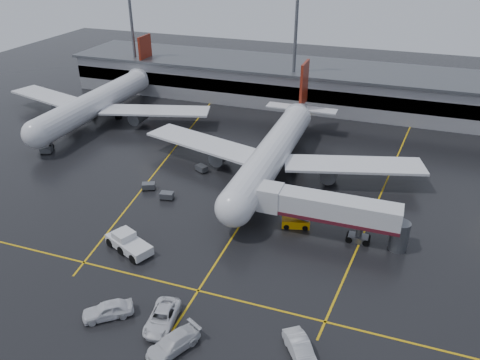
% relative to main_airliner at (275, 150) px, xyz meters
% --- Properties ---
extents(ground, '(220.00, 220.00, 0.00)m').
position_rel_main_airliner_xyz_m(ground, '(0.00, -9.70, -4.21)').
color(ground, black).
rests_on(ground, ground).
extents(apron_line_centre, '(0.25, 90.00, 0.02)m').
position_rel_main_airliner_xyz_m(apron_line_centre, '(0.00, -9.70, -4.20)').
color(apron_line_centre, gold).
rests_on(apron_line_centre, ground).
extents(apron_line_stop, '(60.00, 0.25, 0.02)m').
position_rel_main_airliner_xyz_m(apron_line_stop, '(0.00, -31.70, -4.20)').
color(apron_line_stop, gold).
rests_on(apron_line_stop, ground).
extents(apron_line_left, '(9.99, 69.35, 0.02)m').
position_rel_main_airliner_xyz_m(apron_line_left, '(-20.00, 0.30, -4.20)').
color(apron_line_left, gold).
rests_on(apron_line_left, ground).
extents(apron_line_right, '(7.57, 69.64, 0.02)m').
position_rel_main_airliner_xyz_m(apron_line_right, '(18.00, 0.30, -4.20)').
color(apron_line_right, gold).
rests_on(apron_line_right, ground).
extents(terminal, '(122.00, 19.00, 8.60)m').
position_rel_main_airliner_xyz_m(terminal, '(0.00, 38.23, 0.11)').
color(terminal, gray).
rests_on(terminal, ground).
extents(light_mast_left, '(3.00, 1.20, 25.45)m').
position_rel_main_airliner_xyz_m(light_mast_left, '(-45.00, 32.30, 10.27)').
color(light_mast_left, '#595B60').
rests_on(light_mast_left, ground).
extents(light_mast_mid, '(3.00, 1.20, 25.45)m').
position_rel_main_airliner_xyz_m(light_mast_mid, '(-5.00, 32.30, 10.27)').
color(light_mast_mid, '#595B60').
rests_on(light_mast_mid, ground).
extents(main_airliner, '(48.80, 45.60, 14.10)m').
position_rel_main_airliner_xyz_m(main_airliner, '(0.00, 0.00, 0.00)').
color(main_airliner, silver).
rests_on(main_airliner, ground).
extents(second_airliner, '(48.80, 45.60, 14.10)m').
position_rel_main_airliner_xyz_m(second_airliner, '(-42.00, 12.00, 0.00)').
color(second_airliner, silver).
rests_on(second_airliner, ground).
extents(jet_bridge, '(19.90, 3.40, 6.05)m').
position_rel_main_airliner_xyz_m(jet_bridge, '(11.87, -15.70, -0.28)').
color(jet_bridge, silver).
rests_on(jet_bridge, ground).
extents(pushback_tractor, '(7.30, 5.20, 2.42)m').
position_rel_main_airliner_xyz_m(pushback_tractor, '(-11.67, -27.42, -3.24)').
color(pushback_tractor, silver).
rests_on(pushback_tractor, ground).
extents(belt_loader, '(4.10, 2.56, 2.42)m').
position_rel_main_airliner_xyz_m(belt_loader, '(7.38, -15.00, -3.61)').
color(belt_loader, '#EA9B05').
rests_on(belt_loader, ground).
extents(service_van_a, '(3.62, 6.28, 1.65)m').
position_rel_main_airliner_xyz_m(service_van_a, '(-1.42, -37.66, -3.39)').
color(service_van_a, silver).
rests_on(service_van_a, ground).
extents(service_van_b, '(4.72, 6.23, 1.68)m').
position_rel_main_airliner_xyz_m(service_van_b, '(1.22, -40.40, -3.37)').
color(service_van_b, silver).
rests_on(service_van_b, ground).
extents(service_van_c, '(4.64, 5.46, 1.77)m').
position_rel_main_airliner_xyz_m(service_van_c, '(13.17, -37.02, -3.32)').
color(service_van_c, silver).
rests_on(service_van_c, ground).
extents(service_van_d, '(5.56, 4.96, 1.82)m').
position_rel_main_airliner_xyz_m(service_van_d, '(-7.37, -38.62, -3.30)').
color(service_van_d, silver).
rests_on(service_van_d, ground).
extents(baggage_cart_a, '(2.20, 1.64, 1.12)m').
position_rel_main_airliner_xyz_m(baggage_cart_a, '(-12.99, -14.16, -3.58)').
color(baggage_cart_a, '#595B60').
rests_on(baggage_cart_a, ground).
extents(baggage_cart_b, '(2.36, 2.02, 1.12)m').
position_rel_main_airliner_xyz_m(baggage_cart_b, '(-17.10, -12.45, -3.58)').
color(baggage_cart_b, '#595B60').
rests_on(baggage_cart_b, ground).
extents(baggage_cart_c, '(2.37, 2.07, 1.12)m').
position_rel_main_airliner_xyz_m(baggage_cart_c, '(-11.71, -3.87, -3.58)').
color(baggage_cart_c, '#595B60').
rests_on(baggage_cart_c, ground).
extents(baggage_cart_d, '(2.14, 1.52, 1.12)m').
position_rel_main_airliner_xyz_m(baggage_cart_d, '(-46.54, 0.18, -3.58)').
color(baggage_cart_d, '#595B60').
rests_on(baggage_cart_d, ground).
extents(baggage_cart_e, '(2.35, 1.98, 1.12)m').
position_rel_main_airliner_xyz_m(baggage_cart_e, '(-41.60, -6.65, -3.58)').
color(baggage_cart_e, '#595B60').
rests_on(baggage_cart_e, ground).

